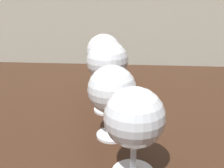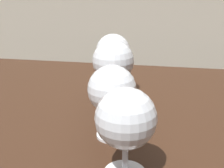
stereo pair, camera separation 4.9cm
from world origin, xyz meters
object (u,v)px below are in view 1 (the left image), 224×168
at_px(wine_glass_pinot, 112,91).
at_px(wine_glass_chardonnay, 107,62).
at_px(wine_glass_cabernet, 104,53).
at_px(wine_glass_amber, 134,120).

xyz_separation_m(wine_glass_pinot, wine_glass_chardonnay, (-0.02, 0.12, 0.02)).
bearing_deg(wine_glass_cabernet, wine_glass_pinot, -79.93).
height_order(wine_glass_pinot, wine_glass_cabernet, wine_glass_cabernet).
distance_m(wine_glass_amber, wine_glass_cabernet, 0.34).
bearing_deg(wine_glass_chardonnay, wine_glass_pinot, -80.47).
relative_size(wine_glass_amber, wine_glass_cabernet, 0.86).
bearing_deg(wine_glass_amber, wine_glass_pinot, 110.12).
height_order(wine_glass_amber, wine_glass_chardonnay, wine_glass_chardonnay).
xyz_separation_m(wine_glass_amber, wine_glass_chardonnay, (-0.06, 0.23, 0.02)).
bearing_deg(wine_glass_chardonnay, wine_glass_cabernet, 100.68).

